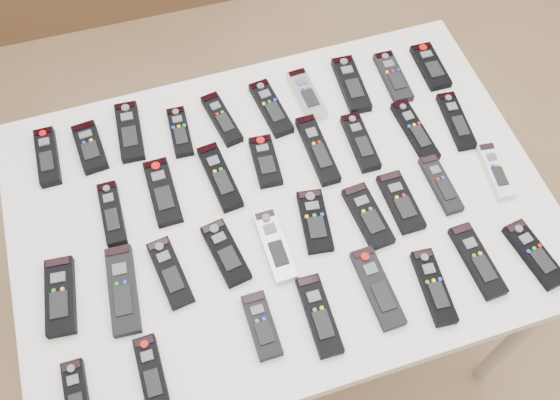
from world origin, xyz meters
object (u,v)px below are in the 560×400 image
object	(u,v)px
remote_0	(47,157)
remote_9	(430,66)
remote_34	(477,261)
remote_35	(534,254)
remote_24	(368,216)
remote_28	(77,397)
remote_11	(163,192)
remote_3	(180,132)
remote_30	(262,325)
remote_5	(271,108)
remote_22	(275,246)
remote_6	(307,95)
remote_8	(393,77)
remote_25	(401,202)
remote_20	(170,273)
remote_26	(441,184)
remote_32	(377,288)
remote_12	(220,177)
remote_31	(319,315)
remote_21	(226,253)
remote_29	(152,374)
remote_7	(351,84)
remote_4	(222,119)
remote_14	(317,150)
remote_23	(315,221)
remote_13	(265,161)
remote_27	(495,171)
remote_15	(360,142)
remote_33	(434,287)
remote_10	(112,214)
remote_16	(415,131)
remote_18	(60,296)
remote_1	(90,147)
remote_19	(123,290)

from	to	relation	value
remote_0	remote_9	size ratio (longest dim) A/B	1.08
remote_34	remote_35	size ratio (longest dim) A/B	1.08
remote_24	remote_28	world-z (taller)	same
remote_11	remote_3	bearing A→B (deg)	63.69
remote_30	remote_5	bearing A→B (deg)	70.79
remote_5	remote_24	bearing A→B (deg)	-78.52
remote_22	remote_6	bearing A→B (deg)	61.65
remote_8	remote_25	world-z (taller)	same
remote_20	remote_26	size ratio (longest dim) A/B	1.04
remote_5	remote_32	world-z (taller)	remote_5
remote_12	remote_31	size ratio (longest dim) A/B	1.04
remote_21	remote_26	bearing A→B (deg)	-7.04
remote_29	remote_30	world-z (taller)	remote_30
remote_6	remote_21	bearing A→B (deg)	-133.33
remote_0	remote_22	size ratio (longest dim) A/B	0.92
remote_7	remote_20	distance (m)	0.69
remote_4	remote_21	world-z (taller)	remote_21
remote_14	remote_23	size ratio (longest dim) A/B	1.27
remote_13	remote_35	bearing A→B (deg)	-35.86
remote_26	remote_28	distance (m)	0.93
remote_23	remote_31	xyz separation A→B (m)	(-0.07, -0.22, 0.00)
remote_8	remote_24	xyz separation A→B (m)	(-0.22, -0.37, 0.00)
remote_27	remote_5	bearing A→B (deg)	149.69
remote_8	remote_15	xyz separation A→B (m)	(-0.16, -0.17, 0.00)
remote_7	remote_23	distance (m)	0.42
remote_20	remote_33	bearing A→B (deg)	-28.86
remote_21	remote_26	size ratio (longest dim) A/B	0.98
remote_4	remote_5	size ratio (longest dim) A/B	0.93
remote_7	remote_10	xyz separation A→B (m)	(-0.67, -0.20, -0.00)
remote_30	remote_22	bearing A→B (deg)	63.96
remote_16	remote_20	bearing A→B (deg)	-166.99
remote_9	remote_20	size ratio (longest dim) A/B	0.92
remote_5	remote_28	world-z (taller)	remote_5
remote_13	remote_35	size ratio (longest dim) A/B	0.84
remote_21	remote_31	bearing A→B (deg)	-62.40
remote_14	remote_30	distance (m)	0.47
remote_14	remote_8	bearing A→B (deg)	30.54
remote_15	remote_29	bearing A→B (deg)	-144.65
remote_11	remote_16	xyz separation A→B (m)	(0.64, -0.02, 0.00)
remote_3	remote_16	bearing A→B (deg)	-14.17
remote_18	remote_28	world-z (taller)	remote_18
remote_25	remote_6	bearing A→B (deg)	105.35
remote_22	remote_35	size ratio (longest dim) A/B	1.07
remote_1	remote_32	bearing A→B (deg)	-50.94
remote_22	remote_27	bearing A→B (deg)	2.76
remote_13	remote_19	size ratio (longest dim) A/B	0.69
remote_0	remote_9	bearing A→B (deg)	0.15
remote_8	remote_9	bearing A→B (deg)	4.27
remote_30	remote_34	world-z (taller)	remote_30
remote_32	remote_34	xyz separation A→B (m)	(0.24, -0.01, 0.00)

